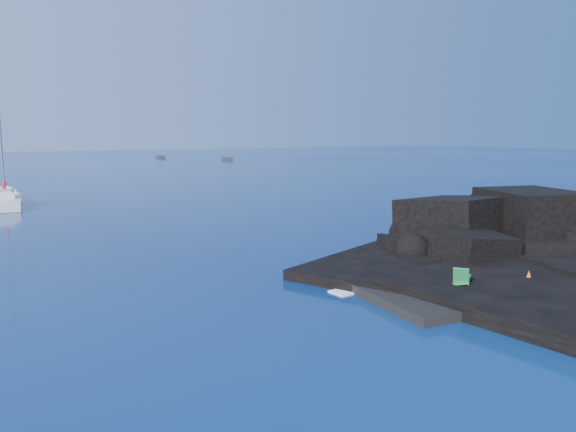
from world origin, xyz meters
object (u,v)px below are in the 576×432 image
marker_cone (529,277)px  distant_boat_a (160,158)px  distant_boat_b (227,160)px  sailboat (6,207)px  sunbather (453,274)px  deck_chair (462,274)px

marker_cone → distant_boat_a: marker_cone is taller
marker_cone → distant_boat_b: bearing=71.4°
sailboat → marker_cone: bearing=-64.2°
sunbather → marker_cone: 2.93m
deck_chair → sunbather: (0.88, 1.28, -0.39)m
distant_boat_a → distant_boat_b: size_ratio=0.94×
deck_chair → sunbather: bearing=17.5°
sailboat → distant_boat_a: sailboat is taller
marker_cone → distant_boat_a: bearing=78.3°
sunbather → distant_boat_a: bearing=54.5°
sailboat → distant_boat_a: (42.47, 87.80, 0.00)m
sunbather → distant_boat_b: size_ratio=0.32×
sailboat → deck_chair: bearing=-67.3°
deck_chair → sailboat: bearing=70.5°
deck_chair → sunbather: deck_chair is taller
deck_chair → marker_cone: (2.80, -0.93, -0.27)m
sailboat → distant_boat_b: sailboat is taller
marker_cone → deck_chair: bearing=161.7°
distant_boat_a → sunbather: bearing=-99.1°
distant_boat_b → sunbather: bearing=-101.4°
sailboat → sunbather: (14.02, -38.28, 0.51)m
distant_boat_a → distant_boat_b: bearing=-57.9°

